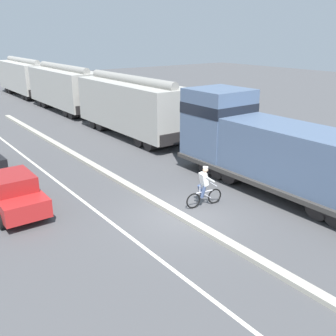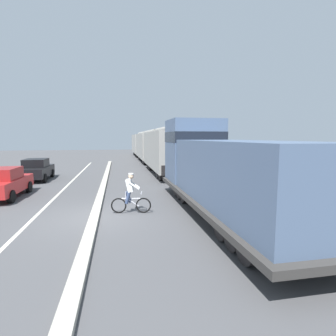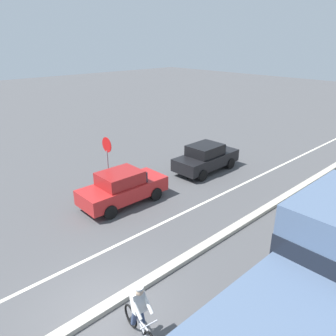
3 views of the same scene
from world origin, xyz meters
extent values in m
plane|color=#4C4C4F|center=(0.00, 0.00, 0.00)|extent=(120.00, 120.00, 0.00)
cube|color=#B2AD9E|center=(0.00, 6.00, 0.08)|extent=(0.36, 36.00, 0.16)
cube|color=silver|center=(-2.40, 6.00, 0.00)|extent=(0.14, 36.00, 0.01)
cube|color=red|center=(-5.03, 4.43, 0.67)|extent=(1.73, 4.21, 0.70)
cube|color=maroon|center=(-5.04, 4.28, 1.32)|extent=(1.51, 1.91, 0.60)
cube|color=#1E232D|center=(-5.03, 5.28, 1.27)|extent=(1.43, 0.13, 0.51)
cylinder|color=black|center=(-5.83, 5.74, 0.32)|extent=(0.22, 0.64, 0.64)
cylinder|color=black|center=(-4.22, 5.73, 0.32)|extent=(0.22, 0.64, 0.64)
cylinder|color=black|center=(-5.85, 3.14, 0.32)|extent=(0.22, 0.64, 0.64)
cylinder|color=black|center=(-4.24, 3.13, 0.32)|extent=(0.22, 0.64, 0.64)
cube|color=black|center=(-5.05, 10.40, 0.67)|extent=(1.80, 4.24, 0.70)
cube|color=black|center=(-5.05, 10.25, 1.32)|extent=(1.55, 1.94, 0.60)
cube|color=#1E232D|center=(-5.07, 11.25, 1.27)|extent=(1.43, 0.15, 0.51)
cylinder|color=black|center=(-5.89, 11.69, 0.32)|extent=(0.24, 0.65, 0.64)
cylinder|color=black|center=(-4.28, 11.73, 0.32)|extent=(0.24, 0.65, 0.64)
cylinder|color=black|center=(-5.83, 9.08, 0.32)|extent=(0.24, 0.65, 0.64)
cylinder|color=black|center=(-4.22, 9.12, 0.32)|extent=(0.24, 0.65, 0.64)
torus|color=black|center=(0.96, 0.33, 0.33)|extent=(0.66, 0.16, 0.66)
cylinder|color=silver|center=(1.47, 0.25, 0.63)|extent=(0.79, 0.17, 0.05)
cylinder|color=silver|center=(1.57, 0.24, 0.45)|extent=(0.48, 0.12, 0.36)
cylinder|color=silver|center=(1.26, 0.28, 0.78)|extent=(0.04, 0.04, 0.30)
cylinder|color=silver|center=(1.91, 0.18, 0.88)|extent=(0.11, 0.48, 0.04)
cylinder|color=#38476B|center=(1.37, 0.37, 0.68)|extent=(0.32, 0.18, 0.52)
cylinder|color=#38476B|center=(1.34, 0.17, 0.68)|extent=(0.28, 0.18, 0.52)
cube|color=white|center=(1.42, 0.26, 1.20)|extent=(0.38, 0.39, 0.57)
sphere|color=beige|center=(1.49, 0.25, 1.59)|extent=(0.22, 0.22, 0.22)
cylinder|color=white|center=(1.49, 0.25, 1.69)|extent=(0.22, 0.22, 0.05)
cylinder|color=white|center=(1.65, 0.39, 1.20)|extent=(0.47, 0.16, 0.36)
cylinder|color=white|center=(1.60, 0.07, 1.20)|extent=(0.47, 0.16, 0.36)
cylinder|color=gray|center=(-6.54, 4.63, 1.10)|extent=(0.07, 0.07, 2.20)
cylinder|color=red|center=(-6.54, 4.65, 2.50)|extent=(0.76, 0.03, 0.76)
cylinder|color=white|center=(-6.54, 4.66, 2.50)|extent=(0.48, 0.02, 0.48)
camera|label=1|loc=(-8.64, -10.93, 6.86)|focal=42.00mm
camera|label=2|loc=(0.94, -10.75, 3.21)|focal=28.00mm
camera|label=3|loc=(6.57, -3.54, 7.34)|focal=35.00mm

